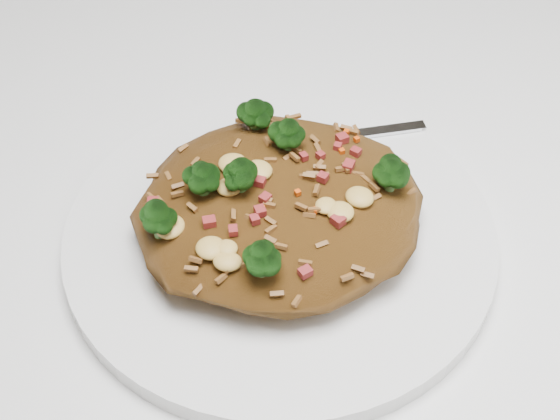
# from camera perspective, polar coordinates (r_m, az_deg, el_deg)

# --- Properties ---
(dining_table) EXTENTS (1.20, 0.80, 0.75)m
(dining_table) POSITION_cam_1_polar(r_m,az_deg,el_deg) (0.57, -10.29, -9.06)
(dining_table) COLOR white
(dining_table) RESTS_ON ground
(plate) EXTENTS (0.27, 0.27, 0.01)m
(plate) POSITION_cam_1_polar(r_m,az_deg,el_deg) (0.49, 0.00, -1.77)
(plate) COLOR white
(plate) RESTS_ON dining_table
(fried_rice) EXTENTS (0.18, 0.16, 0.06)m
(fried_rice) POSITION_cam_1_polar(r_m,az_deg,el_deg) (0.47, -0.08, 0.92)
(fried_rice) COLOR brown
(fried_rice) RESTS_ON plate
(fork) EXTENTS (0.16, 0.04, 0.00)m
(fork) POSITION_cam_1_polar(r_m,az_deg,el_deg) (0.54, 3.23, 5.24)
(fork) COLOR silver
(fork) RESTS_ON plate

